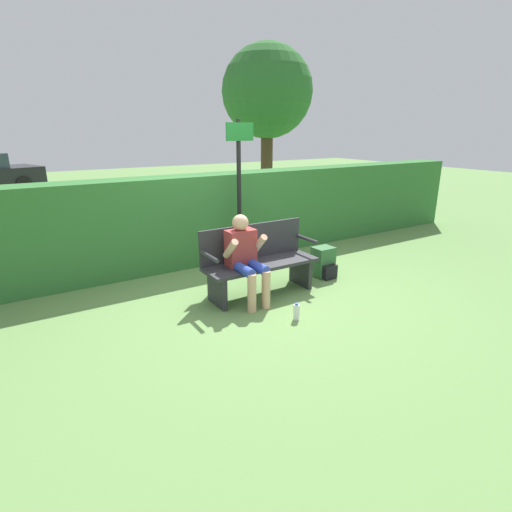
{
  "coord_description": "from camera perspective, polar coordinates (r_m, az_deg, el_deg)",
  "views": [
    {
      "loc": [
        -2.77,
        -4.29,
        2.18
      ],
      "look_at": [
        -0.15,
        -0.1,
        0.61
      ],
      "focal_mm": 28.0,
      "sensor_mm": 36.0,
      "label": 1
    }
  ],
  "objects": [
    {
      "name": "backpack",
      "position": [
        6.23,
        9.64,
        -0.96
      ],
      "size": [
        0.31,
        0.34,
        0.46
      ],
      "color": "#336638",
      "rests_on": "ground"
    },
    {
      "name": "ground_plane",
      "position": [
        5.55,
        0.77,
        -5.46
      ],
      "size": [
        40.0,
        40.0,
        0.0
      ],
      "primitive_type": "plane",
      "color": "#668E4C"
    },
    {
      "name": "person_seated",
      "position": [
        5.14,
        -1.56,
        0.19
      ],
      "size": [
        0.52,
        0.62,
        1.14
      ],
      "color": "#993333",
      "rests_on": "ground"
    },
    {
      "name": "water_bottle",
      "position": [
        4.83,
        5.8,
        -7.95
      ],
      "size": [
        0.08,
        0.08,
        0.21
      ],
      "color": "white",
      "rests_on": "ground"
    },
    {
      "name": "hedge_back",
      "position": [
        6.84,
        -7.38,
        5.33
      ],
      "size": [
        12.0,
        0.58,
        1.47
      ],
      "color": "#337033",
      "rests_on": "ground"
    },
    {
      "name": "tree",
      "position": [
        12.01,
        1.61,
        22.29
      ],
      "size": [
        2.54,
        2.54,
        4.45
      ],
      "color": "#4C3823",
      "rests_on": "ground"
    },
    {
      "name": "park_bench",
      "position": [
        5.45,
        0.38,
        -0.69
      ],
      "size": [
        1.59,
        0.51,
        0.95
      ],
      "color": "#2D2D33",
      "rests_on": "ground"
    },
    {
      "name": "signpost",
      "position": [
        6.44,
        -2.41,
        10.43
      ],
      "size": [
        0.47,
        0.09,
        2.33
      ],
      "color": "black",
      "rests_on": "ground"
    }
  ]
}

